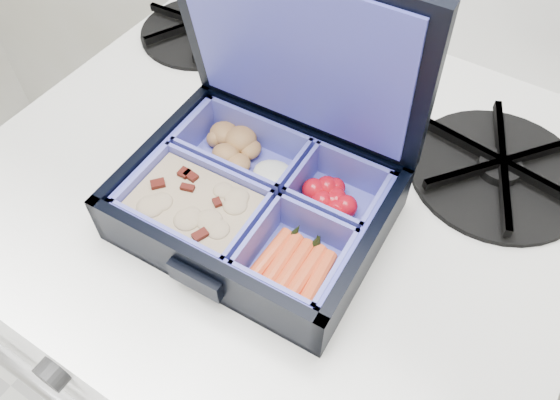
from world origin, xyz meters
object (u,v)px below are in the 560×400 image
Objects in this scene: burner_grate at (500,166)px; fork at (404,162)px; stove at (293,331)px; bento_box at (256,203)px.

fork is at bearing -156.84° from burner_grate.
stove is at bearing -156.21° from burner_grate.
burner_grate is (0.20, 0.09, 0.49)m from stove.
bento_box reaches higher than burner_grate.
burner_grate is at bearing 23.79° from stove.
fork is at bearing 56.01° from bento_box.
fork is (0.09, 0.15, -0.03)m from bento_box.
stove is 0.53m from burner_grate.
fork is at bearing 24.33° from stove.
bento_box is at bearing -134.23° from burner_grate.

